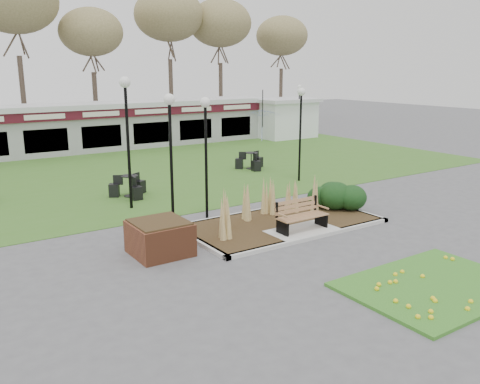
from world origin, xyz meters
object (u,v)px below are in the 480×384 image
service_hut (284,118)px  lamp_post_near_right (206,131)px  lamp_post_far_right (299,100)px  lamp_post_mid_left (127,114)px  lamp_post_mid_right (301,114)px  park_bench (301,215)px  lamp_post_near_left (170,131)px  food_pavilion (94,126)px  bistro_set_c (130,189)px  bistro_set_d (251,163)px  patio_umbrella (262,125)px  brick_planter (160,237)px

service_hut → lamp_post_near_right: size_ratio=1.08×
service_hut → lamp_post_far_right: lamp_post_far_right is taller
lamp_post_mid_left → lamp_post_mid_right: lamp_post_mid_left is taller
park_bench → lamp_post_far_right: 21.92m
lamp_post_near_left → lamp_post_near_right: (1.28, 0.00, -0.11)m
food_pavilion → service_hut: 13.64m
service_hut → lamp_post_mid_left: bearing=-144.1°
bistro_set_c → bistro_set_d: 7.50m
park_bench → bistro_set_d: 10.28m
park_bench → lamp_post_mid_right: bearing=50.1°
lamp_post_mid_right → patio_umbrella: lamp_post_mid_right is taller
lamp_post_near_right → bistro_set_c: lamp_post_near_right is taller
service_hut → lamp_post_mid_left: size_ratio=0.93×
food_pavilion → lamp_post_mid_right: lamp_post_mid_right is taller
lamp_post_mid_right → bistro_set_c: 8.09m
lamp_post_mid_left → patio_umbrella: lamp_post_mid_left is taller
brick_planter → bistro_set_c: (1.73, 6.50, -0.17)m
lamp_post_near_right → lamp_post_mid_left: 3.16m
lamp_post_near_right → bistro_set_c: (-1.04, 4.30, -2.68)m
service_hut → park_bench: bearing=-127.3°
park_bench → bistro_set_d: size_ratio=1.10×
lamp_post_near_right → lamp_post_mid_left: (-1.65, 2.66, 0.46)m
brick_planter → bistro_set_d: bearing=43.3°
service_hut → brick_planter: bearing=-136.5°
lamp_post_near_left → lamp_post_mid_left: bearing=98.1°
food_pavilion → lamp_post_near_left: lamp_post_near_left is taller
park_bench → bistro_set_c: (-2.67, 7.25, -0.29)m
bistro_set_c → lamp_post_mid_left: bearing=-110.5°
lamp_post_mid_right → food_pavilion: bearing=109.0°
brick_planter → lamp_post_mid_right: (9.20, 4.99, 2.55)m
service_hut → bistro_set_d: (-8.93, -8.55, -1.15)m
lamp_post_near_left → lamp_post_mid_right: (7.71, 2.79, -0.06)m
lamp_post_mid_left → bistro_set_d: lamp_post_mid_left is taller
service_hut → lamp_post_near_left: (-16.41, -14.80, 1.64)m
park_bench → food_pavilion: 19.73m
service_hut → bistro_set_c: service_hut is taller
park_bench → bistro_set_d: (4.57, 9.20, -0.29)m
lamp_post_mid_right → patio_umbrella: (3.20, 7.21, -1.36)m
lamp_post_mid_left → lamp_post_far_right: (17.29, 11.12, -0.65)m
brick_planter → bistro_set_c: size_ratio=0.94×
food_pavilion → lamp_post_mid_left: bearing=-103.1°
brick_planter → lamp_post_far_right: size_ratio=0.39×
lamp_post_far_right → lamp_post_mid_left: bearing=-147.2°
patio_umbrella → lamp_post_mid_right: bearing=-113.9°
park_bench → lamp_post_near_left: 4.84m
service_hut → lamp_post_mid_right: 14.91m
lamp_post_near_right → lamp_post_far_right: bearing=41.4°
brick_planter → lamp_post_near_left: lamp_post_near_left is taller
park_bench → bistro_set_c: size_ratio=1.07×
lamp_post_mid_left → lamp_post_mid_right: bearing=0.9°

